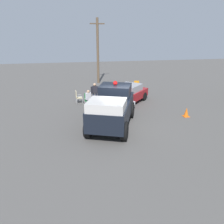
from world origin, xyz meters
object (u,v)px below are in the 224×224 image
(utility_pole, at_px, (98,50))
(classic_hot_rod, at_px, (127,94))
(spectator_standing, at_px, (95,92))
(vintage_fire_truck, at_px, (113,106))
(traffic_cone, at_px, (186,112))
(lawn_chair_spare, at_px, (136,85))
(lawn_chair_by_car, at_px, (78,96))
(spectator_seated, at_px, (89,98))
(lawn_chair_near_truck, at_px, (88,99))

(utility_pole, bearing_deg, classic_hot_rod, 99.25)
(classic_hot_rod, bearing_deg, spectator_standing, -7.52)
(classic_hot_rod, bearing_deg, vintage_fire_truck, 65.32)
(vintage_fire_truck, xyz_separation_m, spectator_standing, (0.60, -4.50, -0.23))
(traffic_cone, bearing_deg, lawn_chair_spare, -78.20)
(lawn_chair_by_car, relative_size, utility_pole, 0.15)
(vintage_fire_truck, xyz_separation_m, lawn_chair_by_car, (1.95, -4.88, -0.61))
(lawn_chair_by_car, height_order, spectator_standing, spectator_standing)
(spectator_seated, relative_size, spectator_standing, 0.77)
(lawn_chair_near_truck, relative_size, lawn_chair_by_car, 1.00)
(classic_hot_rod, bearing_deg, lawn_chair_spare, -117.25)
(vintage_fire_truck, distance_m, classic_hot_rod, 4.61)
(vintage_fire_truck, relative_size, lawn_chair_spare, 6.21)
(lawn_chair_spare, bearing_deg, spectator_seated, 38.15)
(lawn_chair_spare, bearing_deg, vintage_fire_truck, 64.14)
(spectator_seated, bearing_deg, utility_pole, -101.98)
(vintage_fire_truck, bearing_deg, traffic_cone, -174.32)
(classic_hot_rod, relative_size, traffic_cone, 7.04)
(lawn_chair_near_truck, height_order, lawn_chair_by_car, same)
(spectator_standing, xyz_separation_m, traffic_cone, (-5.80, 3.98, -0.66))
(traffic_cone, bearing_deg, lawn_chair_near_truck, -28.38)
(lawn_chair_by_car, height_order, utility_pole, utility_pole)
(lawn_chair_near_truck, xyz_separation_m, lawn_chair_spare, (-4.90, -3.68, 0.00))
(classic_hot_rod, relative_size, spectator_seated, 3.47)
(utility_pole, bearing_deg, traffic_cone, 111.54)
(spectator_seated, bearing_deg, vintage_fire_truck, 106.46)
(lawn_chair_by_car, xyz_separation_m, spectator_standing, (-1.34, 0.38, 0.37))
(lawn_chair_by_car, xyz_separation_m, spectator_seated, (-0.81, 1.03, 0.11))
(traffic_cone, bearing_deg, classic_hot_rod, -48.03)
(lawn_chair_near_truck, xyz_separation_m, utility_pole, (-1.81, -8.15, 2.93))
(lawn_chair_by_car, bearing_deg, spectator_seated, 128.17)
(lawn_chair_near_truck, bearing_deg, utility_pole, -102.49)
(lawn_chair_spare, height_order, spectator_seated, spectator_seated)
(vintage_fire_truck, xyz_separation_m, classic_hot_rod, (-1.91, -4.17, -0.45))
(classic_hot_rod, xyz_separation_m, lawn_chair_spare, (-1.79, -3.48, -0.16))
(lawn_chair_spare, bearing_deg, lawn_chair_near_truck, 36.96)
(vintage_fire_truck, height_order, lawn_chair_near_truck, vintage_fire_truck)
(lawn_chair_spare, xyz_separation_m, utility_pole, (3.09, -4.47, 2.93))
(vintage_fire_truck, height_order, utility_pole, utility_pole)
(vintage_fire_truck, xyz_separation_m, traffic_cone, (-5.20, -0.52, -0.89))
(classic_hot_rod, distance_m, lawn_chair_by_car, 3.93)
(classic_hot_rod, distance_m, utility_pole, 8.52)
(spectator_standing, bearing_deg, utility_pole, -99.12)
(spectator_seated, height_order, utility_pole, utility_pole)
(lawn_chair_spare, distance_m, traffic_cone, 7.29)
(lawn_chair_by_car, bearing_deg, classic_hot_rod, 169.59)
(traffic_cone, bearing_deg, spectator_seated, -27.72)
(utility_pole, xyz_separation_m, traffic_cone, (-4.58, 11.60, -3.21))
(classic_hot_rod, height_order, utility_pole, utility_pole)
(lawn_chair_near_truck, distance_m, lawn_chair_by_car, 1.19)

